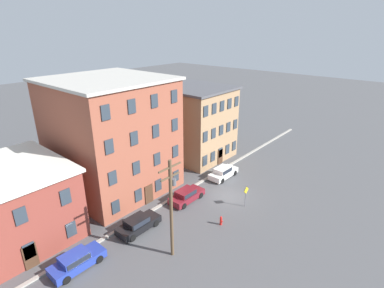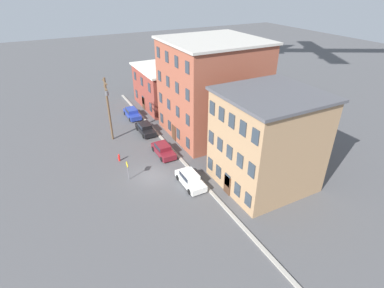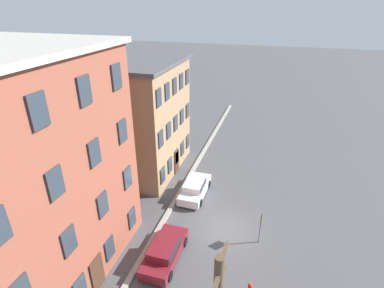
{
  "view_description": "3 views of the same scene",
  "coord_description": "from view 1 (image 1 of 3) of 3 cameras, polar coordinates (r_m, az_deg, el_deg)",
  "views": [
    {
      "loc": [
        -25.69,
        -16.41,
        18.34
      ],
      "look_at": [
        -1.55,
        4.22,
        5.91
      ],
      "focal_mm": 28.0,
      "sensor_mm": 36.0,
      "label": 1
    },
    {
      "loc": [
        27.49,
        -9.05,
        20.24
      ],
      "look_at": [
        0.59,
        4.93,
        3.27
      ],
      "focal_mm": 28.0,
      "sensor_mm": 36.0,
      "label": 2
    },
    {
      "loc": [
        -16.92,
        -2.7,
        15.11
      ],
      "look_at": [
        -1.14,
        2.05,
        7.16
      ],
      "focal_mm": 28.0,
      "sensor_mm": 36.0,
      "label": 3
    }
  ],
  "objects": [
    {
      "name": "fire_hydrant",
      "position": [
        30.71,
        5.54,
        -14.31
      ],
      "size": [
        0.24,
        0.34,
        0.96
      ],
      "color": "red",
      "rests_on": "ground_plane"
    },
    {
      "name": "car_black",
      "position": [
        30.19,
        -10.25,
        -14.67
      ],
      "size": [
        4.4,
        1.92,
        1.43
      ],
      "color": "black",
      "rests_on": "ground_plane"
    },
    {
      "name": "apartment_far",
      "position": [
        44.14,
        0.65,
        4.14
      ],
      "size": [
        9.36,
        9.71,
        10.5
      ],
      "color": "#9E7A56",
      "rests_on": "ground_plane"
    },
    {
      "name": "utility_pole",
      "position": [
        24.64,
        -3.95,
        -11.39
      ],
      "size": [
        2.4,
        0.44,
        8.95
      ],
      "color": "brown",
      "rests_on": "ground_plane"
    },
    {
      "name": "car_blue",
      "position": [
        27.6,
        -21.16,
        -19.97
      ],
      "size": [
        4.4,
        1.92,
        1.43
      ],
      "color": "#233899",
      "rests_on": "ground_plane"
    },
    {
      "name": "caution_sign",
      "position": [
        33.18,
        10.24,
        -9.2
      ],
      "size": [
        0.94,
        0.08,
        2.49
      ],
      "color": "slate",
      "rests_on": "ground_plane"
    },
    {
      "name": "ground_plane",
      "position": [
        35.58,
        6.91,
        -9.83
      ],
      "size": [
        200.0,
        200.0,
        0.0
      ],
      "primitive_type": "plane",
      "color": "#4C4C4F"
    },
    {
      "name": "apartment_corner",
      "position": [
        31.85,
        -32.73,
        -10.2
      ],
      "size": [
        11.3,
        10.7,
        6.93
      ],
      "color": "brown",
      "rests_on": "ground_plane"
    },
    {
      "name": "apartment_midblock",
      "position": [
        35.99,
        -15.06,
        1.64
      ],
      "size": [
        12.15,
        12.43,
        13.26
      ],
      "color": "brown",
      "rests_on": "ground_plane"
    },
    {
      "name": "kerb_strip",
      "position": [
        37.83,
        1.22,
        -7.5
      ],
      "size": [
        56.0,
        0.36,
        0.16
      ],
      "primitive_type": "cube",
      "color": "#9E998E",
      "rests_on": "ground_plane"
    },
    {
      "name": "car_white",
      "position": [
        39.31,
        5.94,
        -5.34
      ],
      "size": [
        4.4,
        1.92,
        1.43
      ],
      "color": "silver",
      "rests_on": "ground_plane"
    },
    {
      "name": "car_maroon",
      "position": [
        34.12,
        -1.08,
        -9.67
      ],
      "size": [
        4.4,
        1.92,
        1.43
      ],
      "color": "maroon",
      "rests_on": "ground_plane"
    }
  ]
}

